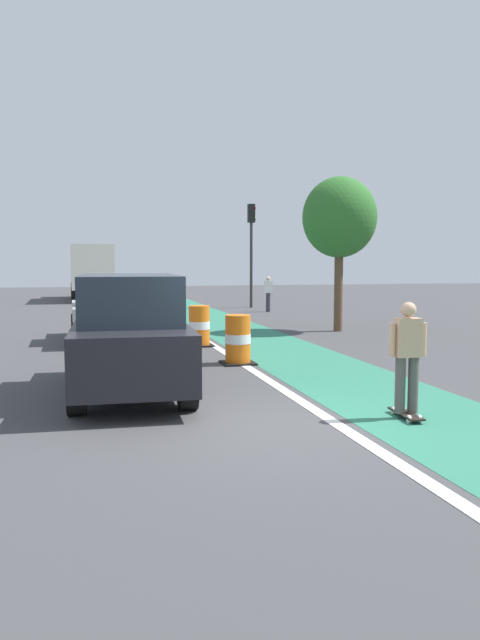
% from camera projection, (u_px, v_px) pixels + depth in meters
% --- Properties ---
extents(ground_plane, '(100.00, 100.00, 0.00)m').
position_uv_depth(ground_plane, '(270.00, 424.00, 8.58)').
color(ground_plane, '#424244').
extents(bike_lane_strip, '(2.50, 80.00, 0.01)m').
position_uv_depth(bike_lane_strip, '(234.00, 329.00, 20.75)').
color(bike_lane_strip, '#2D755B').
rests_on(bike_lane_strip, ground).
extents(lane_divider_stripe, '(0.20, 80.00, 0.01)m').
position_uv_depth(lane_divider_stripe, '(190.00, 330.00, 20.38)').
color(lane_divider_stripe, silver).
rests_on(lane_divider_stripe, ground).
extents(skateboarder_on_lane, '(0.57, 0.81, 1.69)m').
position_uv_depth(skateboarder_on_lane, '(407.00, 356.00, 8.84)').
color(skateboarder_on_lane, black).
rests_on(skateboarder_on_lane, ground).
extents(parked_suv_nearest, '(2.06, 4.67, 2.04)m').
position_uv_depth(parked_suv_nearest, '(129.00, 333.00, 10.57)').
color(parked_suv_nearest, black).
rests_on(parked_suv_nearest, ground).
extents(parked_sedan_second, '(1.99, 4.14, 1.70)m').
position_uv_depth(parked_sedan_second, '(105.00, 312.00, 17.72)').
color(parked_sedan_second, '#9EA0A5').
rests_on(parked_sedan_second, ground).
extents(traffic_barrel_front, '(0.73, 0.73, 1.09)m').
position_uv_depth(traffic_barrel_front, '(238.00, 340.00, 13.65)').
color(traffic_barrel_front, orange).
rests_on(traffic_barrel_front, ground).
extents(traffic_barrel_mid, '(0.73, 0.73, 1.09)m').
position_uv_depth(traffic_barrel_mid, '(199.00, 326.00, 16.56)').
color(traffic_barrel_mid, orange).
rests_on(traffic_barrel_mid, ground).
extents(delivery_truck_down_block, '(2.49, 7.65, 3.23)m').
position_uv_depth(delivery_truck_down_block, '(91.00, 269.00, 36.70)').
color(delivery_truck_down_block, silver).
rests_on(delivery_truck_down_block, ground).
extents(traffic_light_corner, '(0.41, 0.32, 5.10)m').
position_uv_depth(traffic_light_corner, '(251.00, 237.00, 30.37)').
color(traffic_light_corner, '#2D2D2D').
rests_on(traffic_light_corner, ground).
extents(pedestrian_crossing, '(0.34, 0.20, 1.61)m').
position_uv_depth(pedestrian_crossing, '(268.00, 293.00, 27.97)').
color(pedestrian_crossing, '#33333D').
rests_on(pedestrian_crossing, ground).
extents(street_tree_sidewalk, '(2.40, 2.40, 5.00)m').
position_uv_depth(street_tree_sidewalk, '(339.00, 218.00, 19.86)').
color(street_tree_sidewalk, brown).
rests_on(street_tree_sidewalk, ground).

